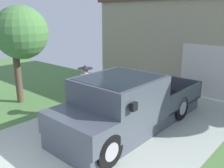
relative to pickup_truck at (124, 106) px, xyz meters
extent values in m
cube|color=#AFB9AB|center=(-0.13, 0.02, -0.79)|extent=(5.20, 9.00, 0.06)
cube|color=#464C58|center=(0.00, 0.51, -0.55)|extent=(1.83, 5.44, 0.42)
cube|color=#464C58|center=(0.00, -0.21, 0.28)|extent=(1.98, 2.22, 1.24)
cube|color=#1E2833|center=(0.00, -0.21, 0.65)|extent=(1.74, 2.04, 0.52)
cube|color=#464C58|center=(0.00, -1.76, -0.05)|extent=(1.98, 0.89, 0.58)
cube|color=black|center=(0.00, 2.06, -0.31)|extent=(1.98, 2.34, 0.06)
cube|color=#464C58|center=(0.96, 2.06, -0.03)|extent=(0.06, 2.33, 0.61)
cube|color=#464C58|center=(-0.95, 2.06, -0.03)|extent=(0.06, 2.33, 0.61)
cube|color=#464C58|center=(0.01, 3.20, -0.03)|extent=(1.98, 0.06, 0.61)
cube|color=black|center=(1.09, -0.99, 0.55)|extent=(0.10, 0.18, 0.20)
cylinder|color=black|center=(0.86, -1.63, -0.36)|extent=(0.26, 0.80, 0.80)
cylinder|color=#9E9EA3|center=(0.86, -1.63, -0.36)|extent=(0.28, 0.44, 0.44)
cylinder|color=black|center=(-0.86, -1.63, -0.36)|extent=(0.26, 0.80, 0.80)
cylinder|color=#9E9EA3|center=(-0.86, -1.63, -0.36)|extent=(0.28, 0.44, 0.44)
cylinder|color=black|center=(0.86, 1.82, -0.36)|extent=(0.26, 0.80, 0.80)
cylinder|color=#9E9EA3|center=(0.86, 1.82, -0.36)|extent=(0.28, 0.44, 0.44)
cylinder|color=black|center=(-0.86, 1.83, -0.36)|extent=(0.26, 0.80, 0.80)
cylinder|color=#9E9EA3|center=(-0.86, 1.83, -0.36)|extent=(0.28, 0.44, 0.44)
cylinder|color=brown|center=(-1.72, -0.07, -0.30)|extent=(0.14, 0.14, 0.91)
cylinder|color=brown|center=(-1.39, -0.05, -0.30)|extent=(0.14, 0.14, 0.91)
cylinder|color=silver|center=(-1.55, -0.06, 0.43)|extent=(0.29, 0.29, 0.62)
cylinder|color=beige|center=(-1.72, -0.07, 0.40)|extent=(0.09, 0.09, 0.62)
cylinder|color=beige|center=(-1.38, -0.04, 0.40)|extent=(0.09, 0.09, 0.62)
sphere|color=beige|center=(-1.55, -0.06, 0.86)|extent=(0.21, 0.21, 0.21)
cylinder|color=#232328|center=(-1.55, -0.06, 0.91)|extent=(0.50, 0.50, 0.01)
cone|color=#232328|center=(-1.55, -0.06, 0.96)|extent=(0.22, 0.22, 0.11)
cube|color=tan|center=(-1.38, -0.36, -0.64)|extent=(0.29, 0.15, 0.24)
torus|color=tan|center=(-1.38, -0.36, -0.47)|extent=(0.27, 0.02, 0.27)
cube|color=tan|center=(-0.16, 7.23, 1.21)|extent=(10.22, 5.22, 3.94)
cube|color=silver|center=(1.02, 4.59, 0.32)|extent=(2.97, 0.06, 2.15)
cylinder|color=brown|center=(-4.57, -0.80, 0.30)|extent=(0.25, 0.25, 2.12)
sphere|color=#4B8341|center=(-4.24, -0.67, 1.94)|extent=(1.92, 1.92, 1.92)
sphere|color=#4B8341|center=(-4.23, -0.86, 1.95)|extent=(1.34, 1.34, 1.34)
camera|label=1|loc=(4.12, -5.17, 2.56)|focal=38.95mm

